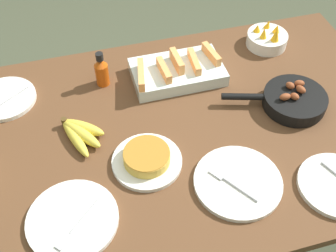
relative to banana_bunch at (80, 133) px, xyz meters
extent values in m
plane|color=#474C38|center=(0.29, -0.06, -0.75)|extent=(14.00, 14.00, 0.00)
cube|color=brown|center=(0.29, -0.06, -0.04)|extent=(1.69, 1.00, 0.03)
cylinder|color=brown|center=(1.07, 0.38, -0.40)|extent=(0.07, 0.07, 0.70)
ellipsoid|color=gold|center=(-0.02, -0.02, 0.00)|extent=(0.09, 0.19, 0.03)
ellipsoid|color=gold|center=(0.00, -0.01, 0.00)|extent=(0.14, 0.17, 0.04)
ellipsoid|color=gold|center=(0.01, 0.02, 0.00)|extent=(0.15, 0.13, 0.04)
cylinder|color=#4C3819|center=(-0.04, 0.06, 0.00)|extent=(0.02, 0.02, 0.04)
cube|color=silver|center=(0.39, 0.20, 0.01)|extent=(0.34, 0.20, 0.05)
cube|color=#F29E56|center=(0.25, 0.17, 0.05)|extent=(0.05, 0.15, 0.04)
cube|color=#F29E56|center=(0.34, 0.17, 0.05)|extent=(0.03, 0.12, 0.04)
cube|color=#F29E56|center=(0.39, 0.20, 0.05)|extent=(0.03, 0.11, 0.05)
cube|color=#F29E56|center=(0.46, 0.19, 0.05)|extent=(0.03, 0.13, 0.04)
cube|color=#F29E56|center=(0.53, 0.21, 0.05)|extent=(0.04, 0.12, 0.04)
cylinder|color=black|center=(0.75, -0.05, -0.01)|extent=(0.22, 0.22, 0.01)
cylinder|color=black|center=(0.75, -0.05, 0.01)|extent=(0.22, 0.22, 0.04)
cylinder|color=black|center=(0.57, 0.00, 0.02)|extent=(0.15, 0.06, 0.02)
ellipsoid|color=brown|center=(0.70, -0.07, 0.05)|extent=(0.04, 0.03, 0.03)
ellipsoid|color=brown|center=(0.74, -0.02, 0.04)|extent=(0.04, 0.04, 0.03)
ellipsoid|color=brown|center=(0.78, -0.02, 0.05)|extent=(0.04, 0.04, 0.03)
ellipsoid|color=brown|center=(0.73, -0.07, 0.04)|extent=(0.04, 0.04, 0.03)
ellipsoid|color=brown|center=(0.77, -0.05, 0.05)|extent=(0.04, 0.05, 0.03)
cylinder|color=silver|center=(0.19, -0.17, -0.01)|extent=(0.22, 0.22, 0.02)
cylinder|color=gold|center=(0.19, -0.17, 0.01)|extent=(0.15, 0.15, 0.03)
cylinder|color=#AB7427|center=(0.19, -0.17, 0.03)|extent=(0.14, 0.14, 0.00)
cylinder|color=silver|center=(0.44, -0.32, -0.01)|extent=(0.27, 0.27, 0.02)
cylinder|color=#B2B2B7|center=(0.43, -0.35, 0.00)|extent=(0.07, 0.11, 0.01)
cube|color=#B2B2B7|center=(0.38, -0.28, 0.00)|extent=(0.04, 0.05, 0.00)
cylinder|color=silver|center=(-0.24, 0.24, -0.01)|extent=(0.22, 0.22, 0.02)
cylinder|color=#B2B2B7|center=(-0.20, 0.24, 0.00)|extent=(0.11, 0.08, 0.01)
cylinder|color=silver|center=(-0.06, -0.31, -0.01)|extent=(0.26, 0.26, 0.02)
cylinder|color=#B2B2B7|center=(-0.02, -0.31, 0.00)|extent=(0.10, 0.10, 0.01)
cube|color=#B2B2B7|center=(-0.09, -0.38, 0.00)|extent=(0.05, 0.05, 0.00)
cylinder|color=silver|center=(0.80, 0.29, 0.01)|extent=(0.16, 0.16, 0.05)
cone|color=#F4A819|center=(0.84, 0.29, 0.05)|extent=(0.03, 0.04, 0.04)
cone|color=#F4A819|center=(0.82, 0.33, 0.05)|extent=(0.04, 0.04, 0.04)
cone|color=#F4A819|center=(0.77, 0.32, 0.04)|extent=(0.05, 0.05, 0.04)
cone|color=#F4A819|center=(0.77, 0.28, 0.05)|extent=(0.04, 0.04, 0.05)
cone|color=#F4A819|center=(0.81, 0.25, 0.06)|extent=(0.04, 0.04, 0.06)
cylinder|color=#C64C0F|center=(0.12, 0.24, 0.02)|extent=(0.05, 0.05, 0.09)
cone|color=#C64C0F|center=(0.12, 0.24, 0.08)|extent=(0.05, 0.05, 0.03)
cylinder|color=black|center=(0.12, 0.24, 0.11)|extent=(0.03, 0.03, 0.03)
camera|label=1|loc=(0.04, -0.95, 1.05)|focal=45.00mm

